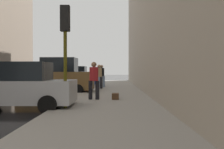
{
  "coord_description": "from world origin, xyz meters",
  "views": [
    {
      "loc": [
        6.23,
        -11.2,
        1.51
      ],
      "look_at": [
        6.05,
        7.97,
        1.13
      ],
      "focal_mm": 40.0,
      "sensor_mm": 36.0,
      "label": 1
    }
  ],
  "objects_px": {
    "duffel_bag": "(115,96)",
    "fire_hydrant": "(86,86)",
    "pedestrian_in_jeans": "(102,75)",
    "traffic_light": "(65,34)",
    "parked_silver_sedan": "(19,87)",
    "pedestrian_in_red_jacket": "(94,78)",
    "parked_bronze_suv": "(57,77)",
    "parked_blue_sedan": "(73,77)",
    "pedestrian_in_tan_coat": "(99,75)"
  },
  "relations": [
    {
      "from": "parked_silver_sedan",
      "to": "duffel_bag",
      "type": "xyz_separation_m",
      "value": [
        3.62,
        2.08,
        -0.56
      ]
    },
    {
      "from": "parked_blue_sedan",
      "to": "pedestrian_in_red_jacket",
      "type": "bearing_deg",
      "value": -75.56
    },
    {
      "from": "parked_silver_sedan",
      "to": "pedestrian_in_jeans",
      "type": "bearing_deg",
      "value": 75.08
    },
    {
      "from": "parked_silver_sedan",
      "to": "pedestrian_in_red_jacket",
      "type": "relative_size",
      "value": 2.46
    },
    {
      "from": "duffel_bag",
      "to": "fire_hydrant",
      "type": "bearing_deg",
      "value": 112.85
    },
    {
      "from": "fire_hydrant",
      "to": "parked_silver_sedan",
      "type": "bearing_deg",
      "value": -105.74
    },
    {
      "from": "parked_bronze_suv",
      "to": "duffel_bag",
      "type": "bearing_deg",
      "value": -49.29
    },
    {
      "from": "pedestrian_in_jeans",
      "to": "duffel_bag",
      "type": "xyz_separation_m",
      "value": [
        1.02,
        -7.7,
        -0.81
      ]
    },
    {
      "from": "parked_silver_sedan",
      "to": "traffic_light",
      "type": "distance_m",
      "value": 2.72
    },
    {
      "from": "parked_bronze_suv",
      "to": "pedestrian_in_jeans",
      "type": "relative_size",
      "value": 2.7
    },
    {
      "from": "fire_hydrant",
      "to": "duffel_bag",
      "type": "distance_m",
      "value": 4.69
    },
    {
      "from": "fire_hydrant",
      "to": "pedestrian_in_red_jacket",
      "type": "height_order",
      "value": "pedestrian_in_red_jacket"
    },
    {
      "from": "parked_silver_sedan",
      "to": "fire_hydrant",
      "type": "xyz_separation_m",
      "value": [
        1.8,
        6.4,
        -0.35
      ]
    },
    {
      "from": "fire_hydrant",
      "to": "traffic_light",
      "type": "relative_size",
      "value": 0.2
    },
    {
      "from": "pedestrian_in_jeans",
      "to": "pedestrian_in_tan_coat",
      "type": "height_order",
      "value": "same"
    },
    {
      "from": "traffic_light",
      "to": "pedestrian_in_jeans",
      "type": "bearing_deg",
      "value": 85.84
    },
    {
      "from": "parked_silver_sedan",
      "to": "parked_bronze_suv",
      "type": "height_order",
      "value": "parked_bronze_suv"
    },
    {
      "from": "parked_silver_sedan",
      "to": "duffel_bag",
      "type": "bearing_deg",
      "value": 29.82
    },
    {
      "from": "fire_hydrant",
      "to": "pedestrian_in_jeans",
      "type": "bearing_deg",
      "value": 76.64
    },
    {
      "from": "traffic_light",
      "to": "parked_silver_sedan",
      "type": "bearing_deg",
      "value": 163.28
    },
    {
      "from": "parked_silver_sedan",
      "to": "pedestrian_in_red_jacket",
      "type": "bearing_deg",
      "value": 37.1
    },
    {
      "from": "pedestrian_in_jeans",
      "to": "pedestrian_in_tan_coat",
      "type": "relative_size",
      "value": 1.0
    },
    {
      "from": "pedestrian_in_tan_coat",
      "to": "parked_bronze_suv",
      "type": "bearing_deg",
      "value": -137.67
    },
    {
      "from": "parked_silver_sedan",
      "to": "parked_blue_sedan",
      "type": "distance_m",
      "value": 12.29
    },
    {
      "from": "traffic_light",
      "to": "duffel_bag",
      "type": "bearing_deg",
      "value": 56.09
    },
    {
      "from": "parked_bronze_suv",
      "to": "traffic_light",
      "type": "distance_m",
      "value": 7.3
    },
    {
      "from": "parked_silver_sedan",
      "to": "pedestrian_in_tan_coat",
      "type": "distance_m",
      "value": 8.91
    },
    {
      "from": "parked_bronze_suv",
      "to": "pedestrian_in_jeans",
      "type": "height_order",
      "value": "parked_bronze_suv"
    },
    {
      "from": "parked_bronze_suv",
      "to": "parked_blue_sedan",
      "type": "bearing_deg",
      "value": 90.0
    },
    {
      "from": "pedestrian_in_tan_coat",
      "to": "pedestrian_in_red_jacket",
      "type": "relative_size",
      "value": 1.0
    },
    {
      "from": "parked_bronze_suv",
      "to": "fire_hydrant",
      "type": "distance_m",
      "value": 1.88
    },
    {
      "from": "parked_blue_sedan",
      "to": "pedestrian_in_red_jacket",
      "type": "height_order",
      "value": "pedestrian_in_red_jacket"
    },
    {
      "from": "traffic_light",
      "to": "pedestrian_in_tan_coat",
      "type": "relative_size",
      "value": 2.11
    },
    {
      "from": "parked_silver_sedan",
      "to": "pedestrian_in_jeans",
      "type": "distance_m",
      "value": 10.12
    },
    {
      "from": "parked_blue_sedan",
      "to": "fire_hydrant",
      "type": "relative_size",
      "value": 6.02
    },
    {
      "from": "parked_bronze_suv",
      "to": "traffic_light",
      "type": "xyz_separation_m",
      "value": [
        1.85,
        -6.85,
        1.73
      ]
    },
    {
      "from": "parked_silver_sedan",
      "to": "pedestrian_in_tan_coat",
      "type": "height_order",
      "value": "pedestrian_in_tan_coat"
    },
    {
      "from": "pedestrian_in_jeans",
      "to": "parked_silver_sedan",
      "type": "bearing_deg",
      "value": -104.92
    },
    {
      "from": "pedestrian_in_jeans",
      "to": "parked_blue_sedan",
      "type": "bearing_deg",
      "value": 136.04
    },
    {
      "from": "fire_hydrant",
      "to": "duffel_bag",
      "type": "bearing_deg",
      "value": -67.15
    },
    {
      "from": "pedestrian_in_jeans",
      "to": "duffel_bag",
      "type": "height_order",
      "value": "pedestrian_in_jeans"
    },
    {
      "from": "traffic_light",
      "to": "pedestrian_in_jeans",
      "type": "height_order",
      "value": "traffic_light"
    },
    {
      "from": "parked_blue_sedan",
      "to": "duffel_bag",
      "type": "xyz_separation_m",
      "value": [
        3.62,
        -10.21,
        -0.56
      ]
    },
    {
      "from": "traffic_light",
      "to": "pedestrian_in_tan_coat",
      "type": "bearing_deg",
      "value": 86.04
    },
    {
      "from": "parked_silver_sedan",
      "to": "fire_hydrant",
      "type": "height_order",
      "value": "parked_silver_sedan"
    },
    {
      "from": "pedestrian_in_red_jacket",
      "to": "duffel_bag",
      "type": "xyz_separation_m",
      "value": [
        0.98,
        0.07,
        -0.81
      ]
    },
    {
      "from": "fire_hydrant",
      "to": "pedestrian_in_tan_coat",
      "type": "distance_m",
      "value": 2.34
    },
    {
      "from": "pedestrian_in_tan_coat",
      "to": "parked_blue_sedan",
      "type": "bearing_deg",
      "value": 123.58
    },
    {
      "from": "parked_silver_sedan",
      "to": "parked_bronze_suv",
      "type": "distance_m",
      "value": 6.29
    },
    {
      "from": "pedestrian_in_tan_coat",
      "to": "duffel_bag",
      "type": "xyz_separation_m",
      "value": [
        1.14,
        -6.47,
        -0.81
      ]
    }
  ]
}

